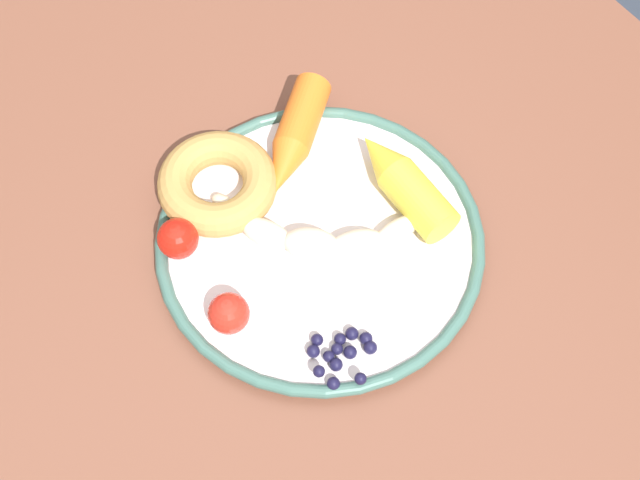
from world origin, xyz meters
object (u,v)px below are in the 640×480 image
dining_table (313,239)px  tomato_mid (229,313)px  plate (320,242)px  donut (218,183)px  banana (312,235)px  tomato_near (178,239)px  blueberry_pile (341,354)px  carrot_orange (294,138)px  carrot_yellow (403,182)px

dining_table → tomato_mid: 0.19m
plate → donut: donut is taller
banana → tomato_mid: size_ratio=4.16×
banana → dining_table: bearing=-35.6°
plate → banana: bearing=70.6°
tomato_near → tomato_mid: size_ratio=1.02×
plate → blueberry_pile: (-0.10, 0.05, 0.01)m
dining_table → blueberry_pile: bearing=152.9°
blueberry_pile → tomato_near: tomato_near is taller
plate → tomato_near: size_ratio=8.07×
plate → carrot_orange: 0.11m
carrot_orange → tomato_near: size_ratio=3.37×
blueberry_pile → tomato_mid: 0.10m
banana → donut: size_ratio=1.36×
carrot_orange → banana: bearing=153.8°
carrot_orange → tomato_near: 0.15m
banana → carrot_orange: (0.09, -0.05, 0.01)m
carrot_yellow → tomato_near: size_ratio=3.27×
banana → donut: bearing=23.2°
dining_table → carrot_yellow: carrot_yellow is taller
tomato_mid → blueberry_pile: bearing=-144.0°
donut → banana: bearing=-156.8°
donut → tomato_mid: size_ratio=3.06×
dining_table → blueberry_pile: (-0.15, 0.08, 0.11)m
banana → donut: 0.10m
donut → tomato_mid: (-0.12, 0.06, 0.00)m
carrot_orange → blueberry_pile: 0.22m
carrot_orange → blueberry_pile: bearing=155.6°
carrot_orange → donut: 0.09m
donut → tomato_near: 0.07m
tomato_mid → donut: bearing=-28.2°
dining_table → plate: size_ratio=3.53×
carrot_yellow → blueberry_pile: 0.17m
banana → tomato_near: size_ratio=4.06×
carrot_yellow → donut: size_ratio=1.09×
plate → carrot_orange: bearing=-22.1°
dining_table → carrot_yellow: bearing=-129.4°
carrot_yellow → carrot_orange: bearing=27.6°
dining_table → carrot_orange: bearing=-14.9°
donut → plate: bearing=-153.9°
banana → tomato_near: 0.12m
dining_table → tomato_near: (0.02, 0.14, 0.12)m
donut → carrot_orange: bearing=-90.2°
carrot_orange → carrot_yellow: carrot_yellow is taller
carrot_orange → donut: carrot_orange is taller
carrot_orange → tomato_mid: size_ratio=3.44×
carrot_orange → carrot_yellow: 0.11m
banana → blueberry_pile: (-0.11, 0.04, -0.01)m
carrot_orange → tomato_near: tomato_near is taller
dining_table → carrot_yellow: 0.15m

